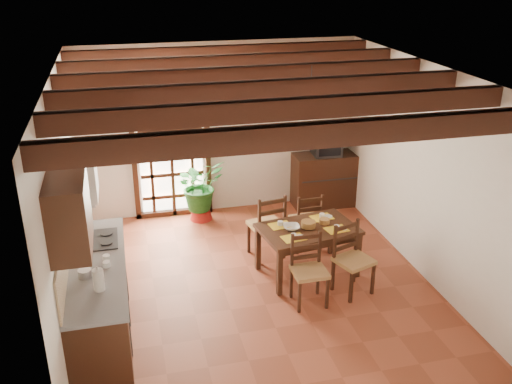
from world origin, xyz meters
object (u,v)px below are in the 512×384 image
object	(u,v)px
dining_table	(308,233)
potted_plant	(200,187)
kitchen_counter	(99,298)
chair_far_right	(306,230)
chair_near_right	(352,272)
chair_near_left	(309,283)
chair_far_left	(267,237)
crt_tv	(327,144)
pendant_lamp	(310,124)
sideboard	(325,180)

from	to	relation	value
dining_table	potted_plant	xyz separation A→B (m)	(-1.14, 2.03, -0.03)
kitchen_counter	chair_far_right	world-z (taller)	kitchen_counter
chair_near_right	chair_far_right	bearing A→B (deg)	79.70
kitchen_counter	chair_near_left	xyz separation A→B (m)	(2.49, 0.04, -0.19)
kitchen_counter	potted_plant	distance (m)	3.17
potted_plant	chair_far_right	bearing A→B (deg)	-44.87
chair_near_left	chair_far_left	world-z (taller)	chair_far_left
crt_tv	potted_plant	distance (m)	2.22
crt_tv	potted_plant	bearing A→B (deg)	-174.76
crt_tv	pendant_lamp	bearing A→B (deg)	-113.36
chair_far_left	sideboard	xyz separation A→B (m)	(1.42, 1.51, 0.15)
sideboard	chair_far_right	bearing A→B (deg)	-118.86
kitchen_counter	pendant_lamp	distance (m)	3.25
dining_table	chair_near_right	bearing A→B (deg)	-64.08
chair_near_right	crt_tv	xyz separation A→B (m)	(0.60, 2.68, 0.82)
chair_far_left	crt_tv	world-z (taller)	crt_tv
sideboard	potted_plant	xyz separation A→B (m)	(-2.15, -0.07, 0.11)
crt_tv	pendant_lamp	xyz separation A→B (m)	(-1.01, -1.99, 0.97)
kitchen_counter	chair_near_right	xyz separation A→B (m)	(3.11, 0.14, -0.18)
dining_table	chair_far_right	xyz separation A→B (m)	(0.21, 0.69, -0.32)
kitchen_counter	potted_plant	size ratio (longest dim) A/B	1.02
potted_plant	chair_near_left	bearing A→B (deg)	-71.02
chair_near_left	dining_table	bearing A→B (deg)	72.95
kitchen_counter	dining_table	size ratio (longest dim) A/B	1.64
chair_near_right	sideboard	world-z (taller)	chair_near_right
chair_near_right	potted_plant	size ratio (longest dim) A/B	0.42
chair_near_left	chair_far_right	world-z (taller)	chair_near_left
kitchen_counter	crt_tv	bearing A→B (deg)	37.21
crt_tv	potted_plant	world-z (taller)	potted_plant
chair_near_left	chair_far_left	size ratio (longest dim) A/B	0.92
chair_far_left	crt_tv	bearing A→B (deg)	-144.13
chair_far_left	potted_plant	world-z (taller)	potted_plant
dining_table	sideboard	bearing A→B (deg)	55.20
chair_near_left	potted_plant	world-z (taller)	potted_plant
kitchen_counter	chair_near_left	world-z (taller)	kitchen_counter
crt_tv	chair_far_left	bearing A→B (deg)	-129.81
sideboard	chair_near_right	bearing A→B (deg)	-101.86
pendant_lamp	chair_far_right	bearing A→B (deg)	70.38
dining_table	potted_plant	size ratio (longest dim) A/B	0.62
chair_far_left	sideboard	distance (m)	2.08
chair_near_left	chair_far_left	distance (m)	1.29
dining_table	crt_tv	distance (m)	2.38
kitchen_counter	chair_far_left	xyz separation A→B (m)	(2.29, 1.31, -0.17)
potted_plant	crt_tv	bearing A→B (deg)	1.65
dining_table	chair_far_right	distance (m)	0.78
chair_near_left	pendant_lamp	world-z (taller)	pendant_lamp
kitchen_counter	dining_table	xyz separation A→B (m)	(2.70, 0.73, 0.12)
kitchen_counter	pendant_lamp	xyz separation A→B (m)	(2.70, 0.83, 1.60)
chair_near_left	sideboard	bearing A→B (deg)	66.16
chair_near_right	crt_tv	world-z (taller)	crt_tv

